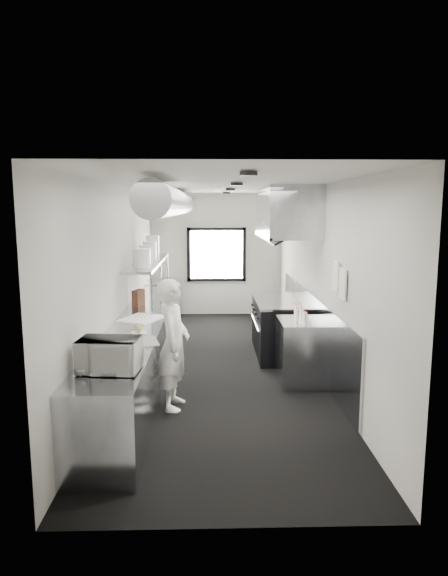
{
  "coord_description": "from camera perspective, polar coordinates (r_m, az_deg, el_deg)",
  "views": [
    {
      "loc": [
        -0.15,
        -7.56,
        2.47
      ],
      "look_at": [
        0.06,
        -0.2,
        1.29
      ],
      "focal_mm": 31.36,
      "sensor_mm": 36.0,
      "label": 1
    }
  ],
  "objects": [
    {
      "name": "small_plate",
      "position": [
        6.45,
        -9.64,
        -5.03
      ],
      "size": [
        0.21,
        0.21,
        0.02
      ],
      "primitive_type": "cylinder",
      "rotation": [
        0.0,
        0.0,
        0.04
      ],
      "color": "white",
      "rests_on": "prep_counter"
    },
    {
      "name": "squeeze_bottle_b",
      "position": [
        6.95,
        8.74,
        -3.23
      ],
      "size": [
        0.07,
        0.07,
        0.2
      ],
      "primitive_type": "cylinder",
      "rotation": [
        0.0,
        0.0,
        0.01
      ],
      "color": "white",
      "rests_on": "bottle_station"
    },
    {
      "name": "newspaper",
      "position": [
        6.04,
        -9.27,
        -6.01
      ],
      "size": [
        0.45,
        0.52,
        0.01
      ],
      "primitive_type": "cube",
      "rotation": [
        0.0,
        0.0,
        0.24
      ],
      "color": "silver",
      "rests_on": "prep_counter"
    },
    {
      "name": "notice_sheet_b",
      "position": [
        6.29,
        13.31,
        0.46
      ],
      "size": [
        0.02,
        0.28,
        0.38
      ],
      "primitive_type": "cube",
      "color": "white",
      "rests_on": "wall_right"
    },
    {
      "name": "bottle_station",
      "position": [
        7.27,
        8.81,
        -7.13
      ],
      "size": [
        0.65,
        0.8,
        0.9
      ],
      "primitive_type": "cube",
      "color": "#959BA3",
      "rests_on": "floor"
    },
    {
      "name": "wall_left",
      "position": [
        7.76,
        -11.62,
        0.99
      ],
      "size": [
        0.02,
        8.0,
        2.8
      ],
      "primitive_type": "cube",
      "color": "beige",
      "rests_on": "floor"
    },
    {
      "name": "exhaust_hood",
      "position": [
        8.36,
        7.04,
        8.49
      ],
      "size": [
        0.81,
        2.2,
        0.88
      ],
      "color": "#959BA3",
      "rests_on": "ceiling"
    },
    {
      "name": "deli_tub_a",
      "position": [
        5.28,
        -14.45,
        -7.88
      ],
      "size": [
        0.18,
        0.18,
        0.11
      ],
      "primitive_type": "cylinder",
      "rotation": [
        0.0,
        0.0,
        -0.18
      ],
      "color": "beige",
      "rests_on": "prep_counter"
    },
    {
      "name": "microwave",
      "position": [
        5.02,
        -12.88,
        -7.41
      ],
      "size": [
        0.57,
        0.46,
        0.32
      ],
      "primitive_type": "imported",
      "rotation": [
        0.0,
        0.0,
        -0.09
      ],
      "color": "silver",
      "rests_on": "prep_counter"
    },
    {
      "name": "plate_stack_b",
      "position": [
        8.35,
        -8.84,
        3.79
      ],
      "size": [
        0.28,
        0.28,
        0.28
      ],
      "primitive_type": "cylinder",
      "rotation": [
        0.0,
        0.0,
        -0.32
      ],
      "color": "white",
      "rests_on": "pass_shelf"
    },
    {
      "name": "plate_stack_d",
      "position": [
        9.49,
        -8.12,
        4.74
      ],
      "size": [
        0.29,
        0.29,
        0.39
      ],
      "primitive_type": "cylinder",
      "rotation": [
        0.0,
        0.0,
        0.19
      ],
      "color": "white",
      "rests_on": "pass_shelf"
    },
    {
      "name": "line_cook",
      "position": [
        6.24,
        -5.73,
        -6.36
      ],
      "size": [
        0.43,
        0.62,
        1.62
      ],
      "primitive_type": "imported",
      "rotation": [
        0.0,
        0.0,
        1.49
      ],
      "color": "white",
      "rests_on": "floor"
    },
    {
      "name": "wall_right",
      "position": [
        7.81,
        10.59,
        1.08
      ],
      "size": [
        0.02,
        8.0,
        2.8
      ],
      "primitive_type": "cube",
      "color": "beige",
      "rests_on": "floor"
    },
    {
      "name": "pass_shelf",
      "position": [
        8.68,
        -8.5,
        2.82
      ],
      "size": [
        0.45,
        3.0,
        0.68
      ],
      "color": "#959BA3",
      "rests_on": "prep_counter"
    },
    {
      "name": "range",
      "position": [
        8.58,
        6.41,
        -4.43
      ],
      "size": [
        0.88,
        1.6,
        0.94
      ],
      "color": "black",
      "rests_on": "floor"
    },
    {
      "name": "notice_sheet_a",
      "position": [
        6.62,
        12.56,
        1.34
      ],
      "size": [
        0.02,
        0.28,
        0.38
      ],
      "primitive_type": "cube",
      "color": "white",
      "rests_on": "wall_right"
    },
    {
      "name": "floor",
      "position": [
        7.96,
        -0.46,
        -8.97
      ],
      "size": [
        3.0,
        8.0,
        0.01
      ],
      "primitive_type": "cube",
      "color": "black",
      "rests_on": "ground"
    },
    {
      "name": "wall_cladding",
      "position": [
        8.26,
        9.85,
        -4.48
      ],
      "size": [
        0.03,
        5.5,
        1.1
      ],
      "primitive_type": "cube",
      "color": "#959BA3",
      "rests_on": "wall_right"
    },
    {
      "name": "squeeze_bottle_e",
      "position": [
        7.39,
        8.16,
        -2.62
      ],
      "size": [
        0.06,
        0.06,
        0.16
      ],
      "primitive_type": "cylinder",
      "rotation": [
        0.0,
        0.0,
        -0.16
      ],
      "color": "white",
      "rests_on": "bottle_station"
    },
    {
      "name": "squeeze_bottle_c",
      "position": [
        7.15,
        8.18,
        -2.99
      ],
      "size": [
        0.06,
        0.06,
        0.16
      ],
      "primitive_type": "cylinder",
      "rotation": [
        0.0,
        0.0,
        -0.11
      ],
      "color": "white",
      "rests_on": "bottle_station"
    },
    {
      "name": "service_window",
      "position": [
        11.58,
        -0.86,
        3.81
      ],
      "size": [
        1.36,
        0.05,
        1.25
      ],
      "color": "white",
      "rests_on": "wall_back"
    },
    {
      "name": "wall_back",
      "position": [
        11.61,
        -0.86,
        3.82
      ],
      "size": [
        3.0,
        0.02,
        2.8
      ],
      "primitive_type": "cube",
      "color": "beige",
      "rests_on": "floor"
    },
    {
      "name": "squeeze_bottle_a",
      "position": [
        6.87,
        9.14,
        -3.45
      ],
      "size": [
        0.08,
        0.08,
        0.18
      ],
      "primitive_type": "cylinder",
      "rotation": [
        0.0,
        0.0,
        0.43
      ],
      "color": "white",
      "rests_on": "bottle_station"
    },
    {
      "name": "plate_stack_a",
      "position": [
        7.77,
        -9.23,
        3.37
      ],
      "size": [
        0.27,
        0.27,
        0.28
      ],
      "primitive_type": "cylinder",
      "rotation": [
        0.0,
        0.0,
        -0.16
      ],
      "color": "white",
      "rests_on": "pass_shelf"
    },
    {
      "name": "deli_tub_b",
      "position": [
        5.31,
        -14.66,
        -7.79
      ],
      "size": [
        0.2,
        0.2,
        0.11
      ],
      "primitive_type": "cylinder",
      "rotation": [
        0.0,
        0.0,
        -0.35
      ],
      "color": "beige",
      "rests_on": "prep_counter"
    },
    {
      "name": "far_work_table",
      "position": [
        11.0,
        -6.8,
        -1.54
      ],
      "size": [
        0.7,
        1.2,
        0.9
      ],
      "primitive_type": "cube",
      "color": "#959BA3",
      "rests_on": "floor"
    },
    {
      "name": "pastry",
      "position": [
        6.44,
        -9.66,
        -4.54
      ],
      "size": [
        0.1,
        0.1,
        0.1
      ],
      "primitive_type": "sphere",
      "color": "tan",
      "rests_on": "small_plate"
    },
    {
      "name": "knife_block",
      "position": [
        8.22,
        -9.69,
        -1.11
      ],
      "size": [
        0.19,
        0.26,
        0.26
      ],
      "primitive_type": "cube",
      "rotation": [
        0.0,
        0.0,
        -0.39
      ],
      "color": "#4F2E1B",
      "rests_on": "prep_counter"
    },
    {
      "name": "squeeze_bottle_d",
      "position": [
        7.24,
        8.2,
        -2.86
      ],
      "size": [
        0.06,
        0.06,
        0.16
      ],
      "primitive_type": "cylinder",
      "rotation": [
        0.0,
        0.0,
        -0.1
      ],
      "color": "white",
      "rests_on": "bottle_station"
    },
    {
      "name": "wall_front",
      "position": [
        3.72,
        0.73,
        -7.6
      ],
      "size": [
        3.0,
        0.02,
        2.8
      ],
      "primitive_type": "cube",
      "color": "beige",
      "rests_on": "floor"
    },
    {
      "name": "prep_counter",
      "position": [
        7.41,
        -9.37,
        -6.83
      ],
      "size": [
        0.7,
        6.0,
        0.9
      ],
      "primitive_type": "cube",
      "color": "#959BA3",
      "rests_on": "floor"
    },
    {
      "name": "ceiling",
      "position": [
        7.57,
        -0.49,
        11.61
      ],
      "size": [
        3.0,
        8.0,
        0.01
      ],
      "primitive_type": "cube",
      "color": "beige",
      "rests_on": "wall_back"
    },
    {
      "name": "cutting_board",
      "position": [
        7.26,
        -9.44,
        -3.42
      ],
      "size": [
        0.65,
        0.73,
        0.02
      ],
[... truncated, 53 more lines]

